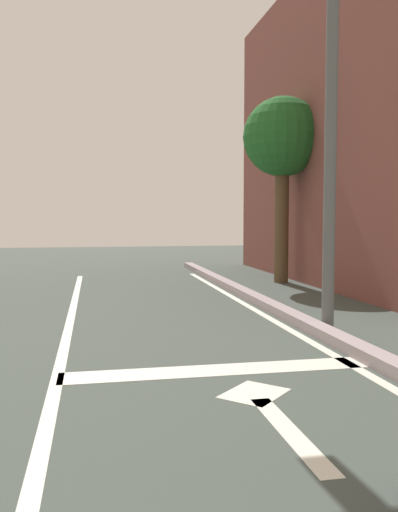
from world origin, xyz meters
TOP-DOWN VIEW (x-y plane):
  - lane_line_center at (-0.21, 6.00)m, footprint 0.12×20.00m
  - stop_bar at (1.33, 7.01)m, footprint 3.08×0.40m
  - lane_arrow_stem at (1.48, 5.41)m, footprint 0.16×1.40m
  - lane_arrow_head at (1.48, 6.26)m, footprint 0.71×0.71m
  - traffic_signal_mast at (2.39, 8.51)m, footprint 3.82×0.34m
  - roadside_tree at (4.44, 13.79)m, footprint 1.82×1.82m

SIDE VIEW (x-z plane):
  - lane_line_center at x=-0.21m, z-range 0.00..0.01m
  - stop_bar at x=1.33m, z-range 0.00..0.01m
  - lane_arrow_stem at x=1.48m, z-range 0.00..0.01m
  - lane_arrow_head at x=1.48m, z-range 0.00..0.01m
  - roadside_tree at x=4.44m, z-range 1.14..5.42m
  - traffic_signal_mast at x=2.39m, z-range 0.93..6.02m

